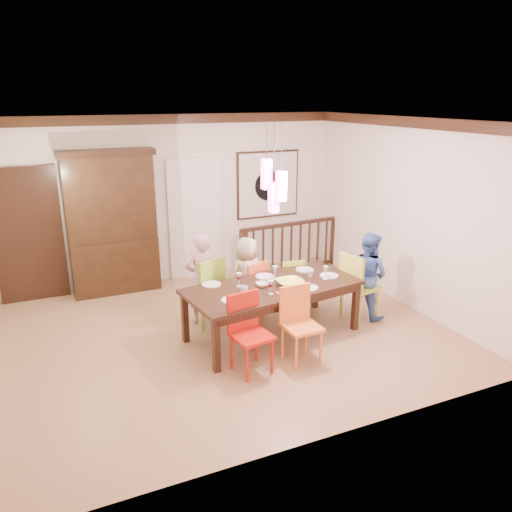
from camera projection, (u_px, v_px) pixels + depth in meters
name	position (u px, v px, depth m)	size (l,w,h in m)	color
floor	(226.00, 333.00, 7.02)	(6.00, 6.00, 0.00)	#A77951
ceiling	(222.00, 121.00, 6.13)	(6.00, 6.00, 0.00)	white
wall_back	(174.00, 200.00, 8.75)	(6.00, 6.00, 0.00)	silver
wall_right	(405.00, 213.00, 7.74)	(5.00, 5.00, 0.00)	silver
crown_molding	(222.00, 127.00, 6.16)	(6.00, 5.00, 0.16)	black
panel_door	(29.00, 237.00, 7.90)	(1.04, 0.07, 2.24)	black
white_doorway	(195.00, 220.00, 8.98)	(0.97, 0.05, 2.22)	silver
painting	(268.00, 185.00, 9.37)	(1.25, 0.06, 1.25)	black
pendant_cluster	(274.00, 185.00, 6.33)	(0.27, 0.21, 1.14)	#F649A5
dining_table	(273.00, 290.00, 6.77)	(2.49, 1.38, 0.75)	black
chair_far_left	(203.00, 286.00, 7.17)	(0.61, 0.61, 1.03)	#7BB229
chair_far_mid	(250.00, 284.00, 7.46)	(0.51, 0.51, 0.88)	#E6532D
chair_far_right	(290.00, 279.00, 7.75)	(0.41, 0.41, 0.82)	#ACCC2B
chair_near_left	(252.00, 330.00, 5.90)	(0.50, 0.50, 0.96)	#BA170B
chair_near_mid	(302.00, 321.00, 6.15)	(0.44, 0.44, 0.95)	orange
chair_end_right	(361.00, 281.00, 7.35)	(0.55, 0.55, 1.03)	#BDCB3B
china_hutch	(112.00, 223.00, 8.22)	(1.51, 0.46, 2.39)	black
balustrade	(291.00, 246.00, 9.36)	(2.13, 0.22, 0.96)	black
person_far_left	(202.00, 278.00, 7.20)	(0.49, 0.32, 1.35)	#D9A5AD
person_far_mid	(247.00, 276.00, 7.49)	(0.59, 0.38, 1.21)	#C3B493
person_end_right	(368.00, 275.00, 7.42)	(0.63, 0.49, 1.30)	#3E62AE
serving_bowl	(290.00, 283.00, 6.70)	(0.36, 0.36, 0.09)	#F5E345
small_bowl	(262.00, 285.00, 6.69)	(0.17, 0.17, 0.05)	white
cup_left	(244.00, 289.00, 6.48)	(0.11, 0.11, 0.09)	silver
cup_right	(310.00, 273.00, 7.04)	(0.11, 0.11, 0.10)	silver
plate_far_left	(211.00, 284.00, 6.75)	(0.26, 0.26, 0.01)	white
plate_far_mid	(265.00, 276.00, 7.05)	(0.26, 0.26, 0.01)	white
plate_far_right	(304.00, 270.00, 7.32)	(0.26, 0.26, 0.01)	white
plate_near_left	(232.00, 300.00, 6.23)	(0.26, 0.26, 0.01)	white
plate_near_mid	(308.00, 288.00, 6.63)	(0.26, 0.26, 0.01)	white
plate_end_right	(329.00, 276.00, 7.08)	(0.26, 0.26, 0.01)	white
wine_glass_a	(239.00, 280.00, 6.67)	(0.08, 0.08, 0.19)	#590C19
wine_glass_b	(275.00, 273.00, 6.94)	(0.08, 0.08, 0.19)	silver
wine_glass_c	(271.00, 287.00, 6.41)	(0.08, 0.08, 0.19)	#590C19
wine_glass_d	(326.00, 273.00, 6.93)	(0.08, 0.08, 0.19)	silver
napkin	(283.00, 293.00, 6.46)	(0.18, 0.14, 0.01)	#D83359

